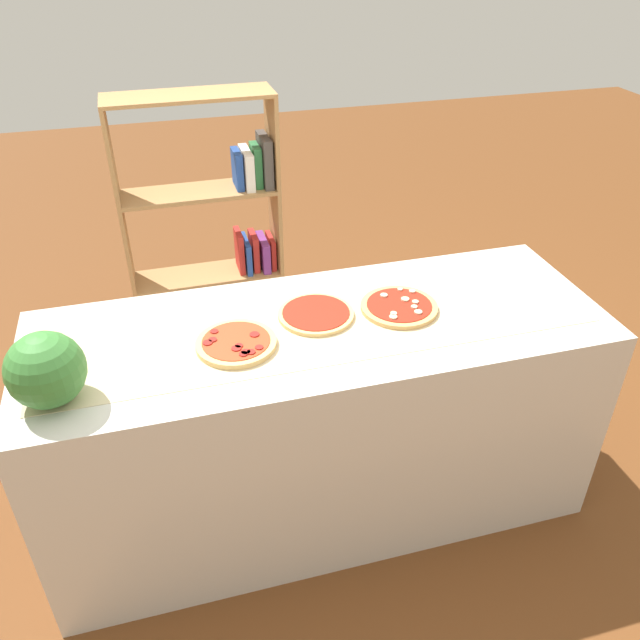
{
  "coord_description": "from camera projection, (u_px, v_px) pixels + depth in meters",
  "views": [
    {
      "loc": [
        -0.51,
        -1.85,
        2.19
      ],
      "look_at": [
        0.0,
        0.0,
        0.93
      ],
      "focal_mm": 35.9,
      "sensor_mm": 36.0,
      "label": 1
    }
  ],
  "objects": [
    {
      "name": "bookshelf",
      "position": [
        224.0,
        241.0,
        3.4
      ],
      "size": [
        0.8,
        0.27,
        1.44
      ],
      "color": "#A87A47",
      "rests_on": "ground_plane"
    },
    {
      "name": "counter",
      "position": [
        320.0,
        419.0,
        2.56
      ],
      "size": [
        2.1,
        0.75,
        0.91
      ],
      "primitive_type": "cube",
      "color": "beige",
      "rests_on": "ground_plane"
    },
    {
      "name": "ground_plane",
      "position": [
        320.0,
        497.0,
        2.81
      ],
      "size": [
        12.0,
        12.0,
        0.0
      ],
      "primitive_type": "plane",
      "color": "brown"
    },
    {
      "name": "parchment_paper",
      "position": [
        320.0,
        324.0,
        2.3
      ],
      "size": [
        1.98,
        0.49,
        0.0
      ],
      "primitive_type": "cube",
      "color": "beige",
      "rests_on": "counter"
    },
    {
      "name": "pizza_pepperoni_0",
      "position": [
        236.0,
        343.0,
        2.19
      ],
      "size": [
        0.28,
        0.28,
        0.03
      ],
      "color": "#DBB26B",
      "rests_on": "parchment_paper"
    },
    {
      "name": "watermelon",
      "position": [
        46.0,
        370.0,
        1.89
      ],
      "size": [
        0.24,
        0.24,
        0.24
      ],
      "primitive_type": "sphere",
      "color": "#387A33",
      "rests_on": "counter"
    },
    {
      "name": "pizza_mushroom_2",
      "position": [
        399.0,
        307.0,
        2.38
      ],
      "size": [
        0.29,
        0.29,
        0.03
      ],
      "color": "tan",
      "rests_on": "parchment_paper"
    },
    {
      "name": "pizza_plain_1",
      "position": [
        316.0,
        314.0,
        2.34
      ],
      "size": [
        0.28,
        0.28,
        0.02
      ],
      "color": "#DBB26B",
      "rests_on": "parchment_paper"
    }
  ]
}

